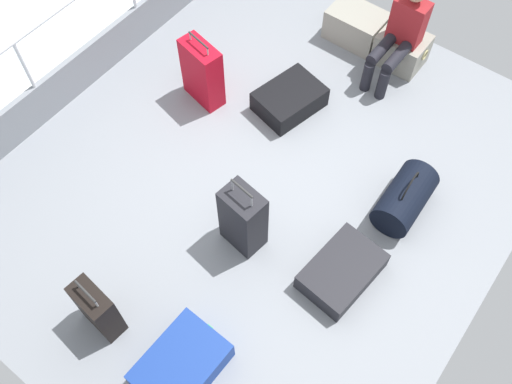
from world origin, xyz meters
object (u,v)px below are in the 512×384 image
object	(u,v)px
passenger_seated	(401,32)
suitcase_1	(342,271)
cargo_crate_0	(356,26)
suitcase_5	(98,309)
suitcase_0	(289,99)
suitcase_3	(181,365)
cargo_crate_1	(401,49)
suitcase_4	(243,219)
duffel_bag	(405,198)
suitcase_2	(202,73)

from	to	relation	value
passenger_seated	suitcase_1	bearing A→B (deg)	-69.78
cargo_crate_0	suitcase_5	xyz separation A→B (m)	(0.11, -4.00, 0.10)
cargo_crate_0	suitcase_0	bearing A→B (deg)	-90.11
cargo_crate_0	suitcase_3	size ratio (longest dim) A/B	0.92
suitcase_1	suitcase_3	world-z (taller)	suitcase_3
passenger_seated	suitcase_5	size ratio (longest dim) A/B	1.59
cargo_crate_1	suitcase_4	bearing A→B (deg)	-90.54
suitcase_0	suitcase_3	xyz separation A→B (m)	(0.87, -2.66, 0.00)
duffel_bag	cargo_crate_0	bearing A→B (deg)	133.00
cargo_crate_1	cargo_crate_0	bearing A→B (deg)	178.51
passenger_seated	suitcase_3	xyz separation A→B (m)	(0.30, -3.72, -0.42)
suitcase_3	suitcase_4	world-z (taller)	suitcase_4
cargo_crate_0	suitcase_0	xyz separation A→B (m)	(-0.00, -1.25, -0.06)
suitcase_5	suitcase_4	bearing A→B (deg)	71.12
suitcase_0	duffel_bag	world-z (taller)	duffel_bag
suitcase_3	suitcase_4	size ratio (longest dim) A/B	0.83
passenger_seated	suitcase_1	distance (m)	2.51
cargo_crate_0	suitcase_1	world-z (taller)	cargo_crate_0
suitcase_0	duffel_bag	size ratio (longest dim) A/B	1.13
suitcase_0	duffel_bag	xyz separation A→B (m)	(1.51, -0.37, 0.07)
cargo_crate_1	passenger_seated	distance (m)	0.41
suitcase_3	suitcase_5	distance (m)	0.78
cargo_crate_1	duffel_bag	world-z (taller)	duffel_bag
passenger_seated	cargo_crate_1	bearing A→B (deg)	90.00
suitcase_1	suitcase_0	bearing A→B (deg)	138.66
passenger_seated	suitcase_4	distance (m)	2.54
cargo_crate_1	suitcase_1	bearing A→B (deg)	-71.11
suitcase_2	suitcase_3	xyz separation A→B (m)	(1.65, -2.25, -0.23)
passenger_seated	suitcase_4	bearing A→B (deg)	-90.58
cargo_crate_1	suitcase_5	xyz separation A→B (m)	(-0.46, -3.99, 0.10)
suitcase_0	suitcase_2	xyz separation A→B (m)	(-0.78, -0.41, 0.23)
suitcase_2	suitcase_5	xyz separation A→B (m)	(0.89, -2.34, -0.07)
suitcase_2	suitcase_4	size ratio (longest dim) A/B	0.93
cargo_crate_1	suitcase_5	size ratio (longest dim) A/B	0.81
suitcase_5	suitcase_0	bearing A→B (deg)	92.37
suitcase_3	suitcase_0	bearing A→B (deg)	108.14
cargo_crate_1	passenger_seated	xyz separation A→B (m)	(0.00, -0.18, 0.37)
passenger_seated	suitcase_1	xyz separation A→B (m)	(0.85, -2.32, -0.44)
passenger_seated	suitcase_0	world-z (taller)	passenger_seated
cargo_crate_0	suitcase_3	bearing A→B (deg)	-77.47
suitcase_3	suitcase_5	world-z (taller)	suitcase_5
suitcase_2	suitcase_3	world-z (taller)	suitcase_2
cargo_crate_0	duffel_bag	world-z (taller)	duffel_bag
suitcase_4	cargo_crate_1	bearing A→B (deg)	89.46
suitcase_0	suitcase_1	bearing A→B (deg)	-41.34
suitcase_2	duffel_bag	world-z (taller)	suitcase_2
cargo_crate_1	suitcase_2	world-z (taller)	suitcase_2
suitcase_4	suitcase_3	bearing A→B (deg)	-74.94
suitcase_2	suitcase_5	world-z (taller)	suitcase_2
suitcase_1	suitcase_3	bearing A→B (deg)	-111.71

